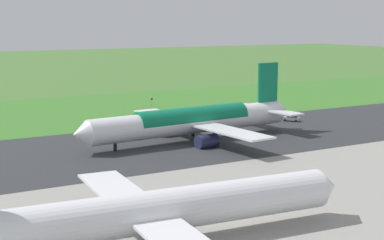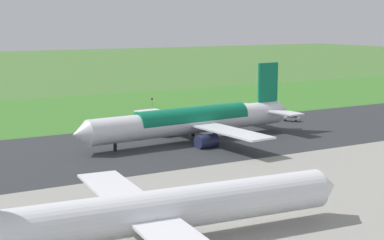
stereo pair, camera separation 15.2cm
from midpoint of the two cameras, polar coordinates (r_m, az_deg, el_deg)
name	(u,v)px [view 1 (the left image)]	position (r m, az deg, el deg)	size (l,w,h in m)	color
ground_plane	(176,143)	(124.59, -1.63, -2.19)	(800.00, 800.00, 0.00)	#477233
runway_asphalt	(176,143)	(124.59, -1.63, -2.18)	(600.00, 41.28, 0.06)	#2D3033
apron_concrete	(356,209)	(84.33, 15.45, -8.27)	(440.00, 110.00, 0.05)	gray
grass_verge_foreground	(97,114)	(165.46, -9.15, 0.61)	(600.00, 80.00, 0.04)	#3C782B
airliner_main	(193,121)	(125.91, 0.11, -0.05)	(54.15, 44.33, 15.88)	white
airliner_parked_mid	(154,211)	(68.07, -3.78, -8.69)	(50.76, 41.58, 14.81)	white
service_car_followme	(292,118)	(152.79, 9.52, 0.18)	(3.87, 4.48, 1.62)	gray
no_stopping_sign	(152,102)	(175.34, -3.90, 1.75)	(0.60, 0.10, 2.81)	slate
traffic_cone_orange	(142,108)	(173.57, -4.87, 1.20)	(0.40, 0.40, 0.55)	orange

